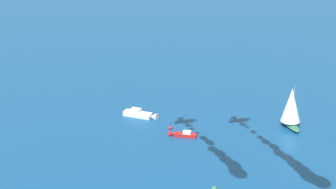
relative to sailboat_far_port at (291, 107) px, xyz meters
name	(u,v)px	position (x,y,z in m)	size (l,w,h in m)	color
sailboat_far_port	(291,107)	(0.00, 0.00, 0.00)	(10.01, 8.98, 13.59)	#33704C
motorboat_offshore	(181,134)	(-20.35, 26.10, -5.58)	(3.90, 8.25, 2.32)	#B21E1E
motorboat_trailing	(142,115)	(-12.81, 42.89, -5.35)	(3.47, 11.11, 3.18)	white
marker_buoy	(170,128)	(-17.14, 31.16, -5.81)	(1.10, 1.10, 2.10)	red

